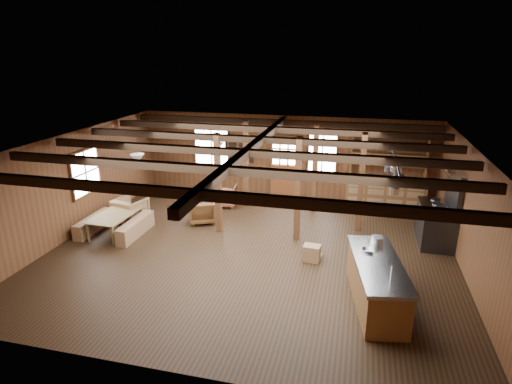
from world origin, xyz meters
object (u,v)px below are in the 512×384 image
armchair_c (131,210)px  kitchen_island (376,283)px  commercial_range (439,219)px  dining_table (117,224)px  armchair_a (202,211)px  armchair_b (225,195)px

armchair_c → kitchen_island: bearing=172.6°
commercial_range → kitchen_island: bearing=-115.5°
kitchen_island → dining_table: (-6.91, 1.89, -0.19)m
commercial_range → armchair_a: size_ratio=2.79×
kitchen_island → armchair_a: bearing=136.8°
commercial_range → armchair_b: size_ratio=2.72×
commercial_range → armchair_b: 6.47m
kitchen_island → armchair_b: (-4.69, 4.74, -0.13)m
armchair_a → armchair_b: armchair_b is taller
dining_table → commercial_range: bearing=-77.6°
armchair_a → armchair_b: (0.23, 1.51, 0.01)m
dining_table → armchair_a: 2.40m
kitchen_island → commercial_range: (1.63, 3.43, 0.19)m
armchair_b → armchair_a: bearing=74.5°
armchair_b → armchair_c: (-2.26, -2.02, 0.03)m
dining_table → kitchen_island: bearing=-103.1°
armchair_b → armchair_c: armchair_c is taller
commercial_range → armchair_a: 6.56m
kitchen_island → dining_table: size_ratio=1.60×
kitchen_island → commercial_range: size_ratio=1.25×
armchair_a → armchair_b: bearing=-123.4°
commercial_range → dining_table: commercial_range is taller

